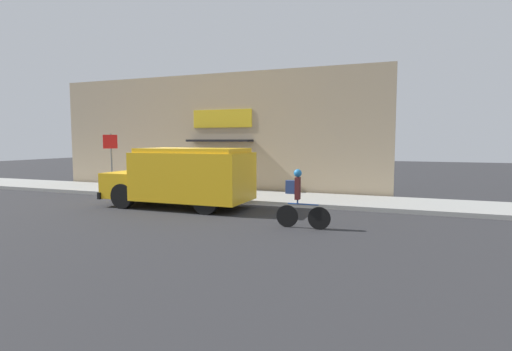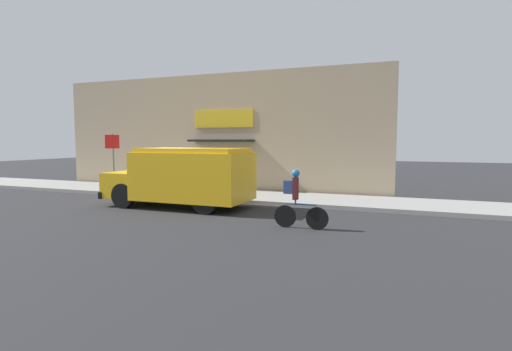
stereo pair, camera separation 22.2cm
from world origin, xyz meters
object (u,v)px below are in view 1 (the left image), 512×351
Objects in this scene: school_bus at (184,177)px; trash_bin at (158,180)px; stop_sign_post at (111,153)px; cyclist at (299,199)px.

trash_bin is at bearing 134.55° from school_bus.
school_bus is at bearing -22.20° from stop_sign_post.
school_bus is at bearing -45.04° from trash_bin.
stop_sign_post reaches higher than school_bus.
school_bus is 2.10× the size of stop_sign_post.
trash_bin is (-8.15, 5.30, -0.26)m from cyclist.
stop_sign_post is 2.41m from trash_bin.
stop_sign_post reaches higher than cyclist.
stop_sign_post is at bearing 157.39° from school_bus.
trash_bin is at bearing 49.46° from stop_sign_post.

